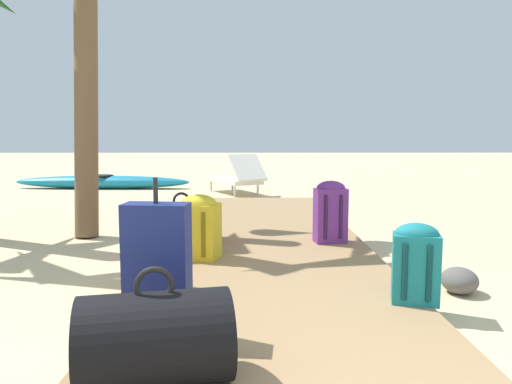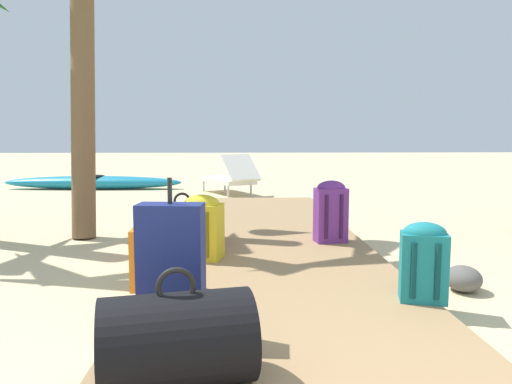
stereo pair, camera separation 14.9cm
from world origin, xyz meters
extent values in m
plane|color=#D1BA8C|center=(0.00, 2.91, 0.00)|extent=(60.00, 60.00, 0.00)
cube|color=#9E7A51|center=(0.00, 3.64, 0.04)|extent=(1.91, 7.27, 0.08)
cube|color=orange|center=(-0.87, 2.34, 0.29)|extent=(0.26, 0.22, 0.41)
ellipsoid|color=orange|center=(-0.87, 2.34, 0.49)|extent=(0.25, 0.21, 0.13)
cylinder|color=#70380C|center=(-0.94, 2.23, 0.29)|extent=(0.04, 0.04, 0.33)
cylinder|color=#70380C|center=(-0.81, 2.23, 0.29)|extent=(0.04, 0.04, 0.33)
cube|color=#6B2D84|center=(0.62, 3.76, 0.35)|extent=(0.32, 0.23, 0.53)
ellipsoid|color=#6B2D84|center=(0.62, 3.76, 0.61)|extent=(0.31, 0.22, 0.15)
cylinder|color=#351642|center=(0.56, 3.66, 0.35)|extent=(0.04, 0.04, 0.42)
cylinder|color=#351642|center=(0.71, 3.68, 0.35)|extent=(0.04, 0.04, 0.42)
cylinder|color=black|center=(-0.54, 1.03, 0.28)|extent=(0.69, 0.51, 0.39)
torus|color=black|center=(-0.54, 1.03, 0.50)|extent=(0.17, 0.06, 0.16)
cube|color=gold|center=(-0.59, 3.15, 0.31)|extent=(0.37, 0.33, 0.47)
ellipsoid|color=gold|center=(-0.59, 3.15, 0.55)|extent=(0.36, 0.31, 0.16)
cylinder|color=#6D5E11|center=(-0.70, 3.05, 0.31)|extent=(0.04, 0.04, 0.37)
cylinder|color=#6D5E11|center=(-0.54, 3.01, 0.31)|extent=(0.04, 0.04, 0.37)
cube|color=navy|center=(-0.63, 1.55, 0.43)|extent=(0.35, 0.19, 0.69)
cylinder|color=black|center=(-0.63, 1.55, 0.84)|extent=(0.02, 0.02, 0.13)
cube|color=#197A7F|center=(0.87, 2.03, 0.30)|extent=(0.32, 0.26, 0.43)
ellipsoid|color=#197A7F|center=(0.87, 2.03, 0.51)|extent=(0.30, 0.24, 0.14)
cylinder|color=#0C3D3F|center=(0.78, 1.95, 0.30)|extent=(0.04, 0.04, 0.35)
cylinder|color=#0C3D3F|center=(0.92, 1.92, 0.30)|extent=(0.04, 0.04, 0.35)
cylinder|color=red|center=(-0.82, 3.69, 0.28)|extent=(0.75, 0.55, 0.39)
torus|color=black|center=(-0.82, 3.69, 0.50)|extent=(0.16, 0.06, 0.16)
cylinder|color=brown|center=(-1.97, 4.59, 1.82)|extent=(0.25, 0.62, 3.65)
cube|color=white|center=(-0.50, 8.59, 0.26)|extent=(1.18, 1.52, 0.08)
cube|color=white|center=(-0.22, 8.06, 0.54)|extent=(0.77, 0.73, 0.48)
cylinder|color=silver|center=(-0.97, 8.98, 0.11)|extent=(0.04, 0.04, 0.22)
cylinder|color=silver|center=(-0.54, 9.20, 0.11)|extent=(0.04, 0.04, 0.22)
cylinder|color=silver|center=(-0.45, 7.98, 0.11)|extent=(0.04, 0.04, 0.22)
cylinder|color=silver|center=(-0.03, 8.21, 0.11)|extent=(0.04, 0.04, 0.22)
ellipsoid|color=teal|center=(-3.35, 9.51, 0.14)|extent=(3.78, 0.69, 0.28)
torus|color=black|center=(-3.35, 9.51, 0.27)|extent=(0.51, 0.51, 0.05)
ellipsoid|color=#5B5651|center=(1.33, 2.45, 0.09)|extent=(0.29, 0.32, 0.18)
camera|label=1|loc=(-0.15, -0.90, 1.11)|focal=34.12mm
camera|label=2|loc=(-0.30, -0.90, 1.11)|focal=34.12mm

